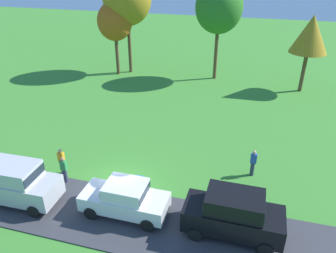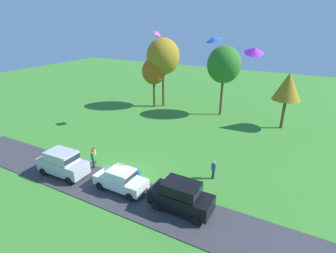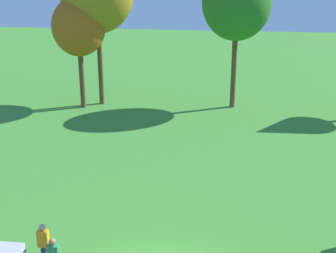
% 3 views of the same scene
% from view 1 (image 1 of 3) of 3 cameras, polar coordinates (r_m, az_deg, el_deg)
% --- Properties ---
extents(ground_plane, '(120.00, 120.00, 0.00)m').
position_cam_1_polar(ground_plane, '(19.34, -8.48, -10.37)').
color(ground_plane, '#3D842D').
extents(pavement_strip, '(36.00, 4.40, 0.06)m').
position_cam_1_polar(pavement_strip, '(17.77, -11.47, -14.59)').
color(pavement_strip, '#38383D').
rests_on(pavement_strip, ground).
extents(car_suv_near_entrance, '(4.65, 2.14, 2.28)m').
position_cam_1_polar(car_suv_near_entrance, '(19.17, -25.13, -8.65)').
color(car_suv_near_entrance, '#B7B7BC').
rests_on(car_suv_near_entrance, ground).
extents(car_sedan_far_end, '(4.41, 1.97, 1.84)m').
position_cam_1_polar(car_sedan_far_end, '(16.92, -7.49, -12.19)').
color(car_sedan_far_end, white).
rests_on(car_sedan_far_end, ground).
extents(car_suv_mid_row, '(4.62, 2.08, 2.28)m').
position_cam_1_polar(car_suv_mid_row, '(15.88, 11.33, -14.52)').
color(car_suv_mid_row, black).
rests_on(car_suv_mid_row, ground).
extents(person_on_lawn, '(0.36, 0.24, 1.71)m').
position_cam_1_polar(person_on_lawn, '(20.72, -18.01, -5.74)').
color(person_on_lawn, '#2D334C').
rests_on(person_on_lawn, ground).
extents(person_beside_suv, '(0.36, 0.24, 1.71)m').
position_cam_1_polar(person_beside_suv, '(19.89, -17.62, -7.20)').
color(person_beside_suv, '#2D334C').
rests_on(person_beside_suv, ground).
extents(person_watching_sky, '(0.36, 0.24, 1.71)m').
position_cam_1_polar(person_watching_sky, '(20.21, 14.59, -6.13)').
color(person_watching_sky, '#2D334C').
rests_on(person_watching_sky, ground).
extents(tree_left_of_center, '(3.64, 3.64, 7.68)m').
position_cam_1_polar(tree_left_of_center, '(36.17, -9.26, 17.57)').
color(tree_left_of_center, brown).
rests_on(tree_left_of_center, ground).
extents(tree_far_right, '(4.67, 4.67, 9.85)m').
position_cam_1_polar(tree_far_right, '(34.40, 8.88, 19.81)').
color(tree_far_right, brown).
rests_on(tree_far_right, ground).
extents(tree_right_of_center, '(3.40, 3.40, 7.18)m').
position_cam_1_polar(tree_right_of_center, '(33.31, 23.59, 14.47)').
color(tree_right_of_center, brown).
rests_on(tree_right_of_center, ground).
extents(cooler_box, '(0.56, 0.40, 0.40)m').
position_cam_1_polar(cooler_box, '(19.39, -5.08, -9.27)').
color(cooler_box, blue).
rests_on(cooler_box, ground).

